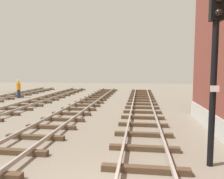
% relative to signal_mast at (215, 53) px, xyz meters
% --- Properties ---
extents(signal_mast, '(0.36, 0.40, 5.38)m').
position_rel_signal_mast_xyz_m(signal_mast, '(0.00, 0.00, 0.00)').
color(signal_mast, black).
rests_on(signal_mast, ground).
extents(track_worker_foreground, '(0.40, 0.40, 1.87)m').
position_rel_signal_mast_xyz_m(track_worker_foreground, '(-14.28, 13.62, -2.45)').
color(track_worker_foreground, '#262D4C').
rests_on(track_worker_foreground, ground).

